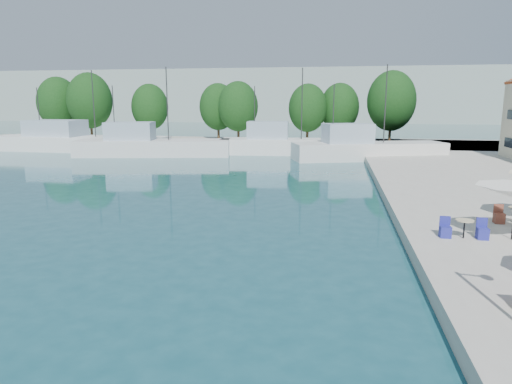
% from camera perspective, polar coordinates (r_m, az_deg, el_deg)
% --- Properties ---
extents(quay_far, '(90.00, 16.00, 0.60)m').
position_cam_1_polar(quay_far, '(63.85, -0.06, 6.04)').
color(quay_far, '#AEA99D').
rests_on(quay_far, ground).
extents(hill_west, '(180.00, 40.00, 16.00)m').
position_cam_1_polar(hill_west, '(159.11, -2.10, 11.85)').
color(hill_west, '#929F97').
rests_on(hill_west, ground).
extents(hill_east, '(140.00, 40.00, 12.00)m').
position_cam_1_polar(hill_east, '(179.48, 22.19, 10.33)').
color(hill_east, '#929F97').
rests_on(hill_east, ground).
extents(trawler_01, '(22.05, 6.26, 10.20)m').
position_cam_1_polar(trawler_01, '(61.79, -21.57, 5.82)').
color(trawler_01, white).
rests_on(trawler_01, ground).
extents(trawler_02, '(17.64, 7.71, 10.20)m').
position_cam_1_polar(trawler_02, '(53.24, -13.14, 5.57)').
color(trawler_02, silver).
rests_on(trawler_02, ground).
extents(trawler_03, '(15.81, 5.22, 10.20)m').
position_cam_1_polar(trawler_03, '(53.62, 3.56, 5.88)').
color(trawler_03, silver).
rests_on(trawler_03, ground).
extents(trawler_04, '(16.46, 8.89, 10.20)m').
position_cam_1_polar(trawler_04, '(49.65, 13.46, 5.18)').
color(trawler_04, silver).
rests_on(trawler_04, ground).
extents(tree_01, '(6.24, 6.24, 9.23)m').
position_cam_1_polar(tree_01, '(77.13, -23.50, 10.20)').
color(tree_01, '#3F2B19').
rests_on(tree_01, quay_far).
extents(tree_02, '(6.58, 6.58, 9.74)m').
position_cam_1_polar(tree_02, '(73.42, -20.08, 10.67)').
color(tree_02, '#3F2B19').
rests_on(tree_02, quay_far).
extents(tree_03, '(5.51, 5.51, 8.16)m').
position_cam_1_polar(tree_03, '(71.97, -13.12, 10.32)').
color(tree_03, '#3F2B19').
rests_on(tree_03, quay_far).
extents(tree_04, '(5.54, 5.54, 8.19)m').
position_cam_1_polar(tree_04, '(69.06, -4.76, 10.57)').
color(tree_04, '#3F2B19').
rests_on(tree_04, quay_far).
extents(tree_05, '(5.62, 5.62, 8.33)m').
position_cam_1_polar(tree_05, '(65.43, -2.24, 10.63)').
color(tree_05, '#3F2B19').
rests_on(tree_05, quay_far).
extents(tree_06, '(5.38, 5.38, 7.97)m').
position_cam_1_polar(tree_06, '(65.20, 6.49, 10.39)').
color(tree_06, '#3F2B19').
rests_on(tree_06, quay_far).
extents(tree_07, '(5.47, 5.47, 8.10)m').
position_cam_1_polar(tree_07, '(66.83, 10.41, 10.36)').
color(tree_07, '#3F2B19').
rests_on(tree_07, quay_far).
extents(tree_08, '(6.52, 6.52, 9.64)m').
position_cam_1_polar(tree_08, '(65.67, 16.58, 10.86)').
color(tree_08, '#3F2B19').
rests_on(tree_08, quay_far).
extents(cafe_table_02, '(1.82, 0.70, 0.76)m').
position_cam_1_polar(cafe_table_02, '(20.08, 24.54, -4.50)').
color(cafe_table_02, black).
rests_on(cafe_table_02, quay_right).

